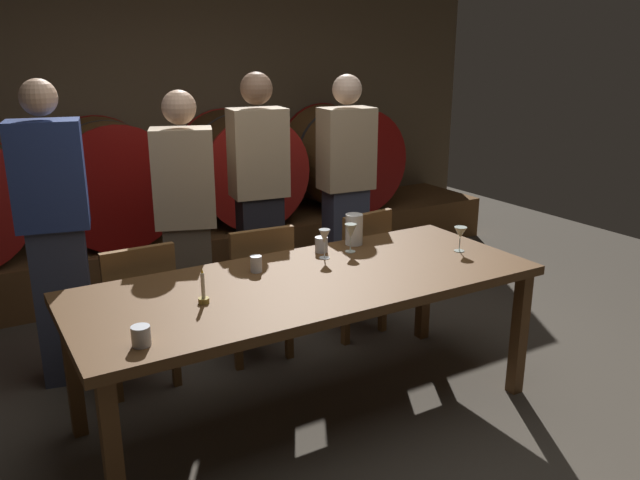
{
  "coord_description": "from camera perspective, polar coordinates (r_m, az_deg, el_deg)",
  "views": [
    {
      "loc": [
        -1.65,
        -2.68,
        1.93
      ],
      "look_at": [
        0.04,
        0.18,
        0.9
      ],
      "focal_mm": 35.86,
      "sensor_mm": 36.0,
      "label": 1
    }
  ],
  "objects": [
    {
      "name": "barrel_shelf",
      "position": [
        5.67,
        -12.18,
        -1.01
      ],
      "size": [
        6.08,
        0.9,
        0.4
      ],
      "primitive_type": "cube",
      "color": "brown",
      "rests_on": "ground"
    },
    {
      "name": "wine_barrel_center_right",
      "position": [
        5.7,
        -7.15,
        6.4
      ],
      "size": [
        0.97,
        0.77,
        0.97
      ],
      "color": "#513319",
      "rests_on": "barrel_shelf"
    },
    {
      "name": "cup_center",
      "position": [
        3.38,
        -5.72,
        -2.14
      ],
      "size": [
        0.06,
        0.06,
        0.09
      ],
      "primitive_type": "cylinder",
      "color": "silver",
      "rests_on": "dining_table"
    },
    {
      "name": "wine_barrel_center_left",
      "position": [
        5.36,
        -18.41,
        4.98
      ],
      "size": [
        0.97,
        0.77,
        0.97
      ],
      "color": "brown",
      "rests_on": "barrel_shelf"
    },
    {
      "name": "guest_far_left",
      "position": [
        3.88,
        -22.51,
        0.45
      ],
      "size": [
        0.42,
        0.32,
        1.76
      ],
      "rotation": [
        0.0,
        0.0,
        2.92
      ],
      "color": "#33384C",
      "rests_on": "ground"
    },
    {
      "name": "wine_glass_right",
      "position": [
        3.77,
        12.41,
        0.58
      ],
      "size": [
        0.07,
        0.07,
        0.15
      ],
      "color": "silver",
      "rests_on": "dining_table"
    },
    {
      "name": "dining_table",
      "position": [
        3.31,
        -1.01,
        -4.57
      ],
      "size": [
        2.41,
        0.96,
        0.77
      ],
      "color": "brown",
      "rests_on": "ground"
    },
    {
      "name": "candle_center",
      "position": [
        3.02,
        -10.37,
        -4.76
      ],
      "size": [
        0.05,
        0.05,
        0.17
      ],
      "color": "olive",
      "rests_on": "dining_table"
    },
    {
      "name": "back_wall",
      "position": [
        5.96,
        -14.62,
        11.05
      ],
      "size": [
        6.75,
        0.24,
        2.71
      ],
      "primitive_type": "cube",
      "color": "brown",
      "rests_on": "ground"
    },
    {
      "name": "guest_center_left",
      "position": [
        4.2,
        -11.87,
        1.9
      ],
      "size": [
        0.44,
        0.35,
        1.66
      ],
      "rotation": [
        0.0,
        0.0,
        2.8
      ],
      "color": "brown",
      "rests_on": "ground"
    },
    {
      "name": "cup_right",
      "position": [
        3.69,
        0.12,
        -0.41
      ],
      "size": [
        0.07,
        0.07,
        0.09
      ],
      "primitive_type": "cylinder",
      "color": "silver",
      "rests_on": "dining_table"
    },
    {
      "name": "chair_left",
      "position": [
        3.78,
        -15.99,
        -5.93
      ],
      "size": [
        0.41,
        0.41,
        0.88
      ],
      "rotation": [
        0.0,
        0.0,
        3.16
      ],
      "color": "brown",
      "rests_on": "ground"
    },
    {
      "name": "wine_barrel_far_right",
      "position": [
        6.19,
        1.89,
        7.36
      ],
      "size": [
        0.97,
        0.77,
        0.97
      ],
      "color": "brown",
      "rests_on": "barrel_shelf"
    },
    {
      "name": "pitcher",
      "position": [
        3.82,
        3.06,
        0.96
      ],
      "size": [
        0.1,
        0.1,
        0.19
      ],
      "color": "white",
      "rests_on": "dining_table"
    },
    {
      "name": "wine_glass_left",
      "position": [
        3.55,
        0.4,
        0.2
      ],
      "size": [
        0.06,
        0.06,
        0.17
      ],
      "color": "white",
      "rests_on": "dining_table"
    },
    {
      "name": "chair_center",
      "position": [
        4.0,
        -5.63,
        -4.07
      ],
      "size": [
        0.43,
        0.43,
        0.88
      ],
      "rotation": [
        0.0,
        0.0,
        3.07
      ],
      "color": "brown",
      "rests_on": "ground"
    },
    {
      "name": "cup_left",
      "position": [
        2.67,
        -15.68,
        -8.24
      ],
      "size": [
        0.08,
        0.08,
        0.08
      ],
      "primitive_type": "cylinder",
      "color": "silver",
      "rests_on": "dining_table"
    },
    {
      "name": "guest_far_right",
      "position": [
        4.74,
        2.32,
        4.43
      ],
      "size": [
        0.4,
        0.27,
        1.72
      ],
      "rotation": [
        0.0,
        0.0,
        3.06
      ],
      "color": "#33384C",
      "rests_on": "ground"
    },
    {
      "name": "wine_glass_center",
      "position": [
        3.67,
        2.75,
        0.71
      ],
      "size": [
        0.07,
        0.07,
        0.17
      ],
      "color": "silver",
      "rests_on": "dining_table"
    },
    {
      "name": "ground_plane",
      "position": [
        3.69,
        0.9,
        -14.38
      ],
      "size": [
        8.78,
        8.78,
        0.0
      ],
      "primitive_type": "plane",
      "color": "#4C443A"
    },
    {
      "name": "guest_center_right",
      "position": [
        4.49,
        -5.43,
        3.86
      ],
      "size": [
        0.41,
        0.29,
        1.75
      ],
      "rotation": [
        0.0,
        0.0,
        3.01
      ],
      "color": "black",
      "rests_on": "ground"
    },
    {
      "name": "chair_right",
      "position": [
        4.33,
        3.23,
        -2.33
      ],
      "size": [
        0.45,
        0.45,
        0.88
      ],
      "rotation": [
        0.0,
        0.0,
        3.28
      ],
      "color": "brown",
      "rests_on": "ground"
    }
  ]
}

